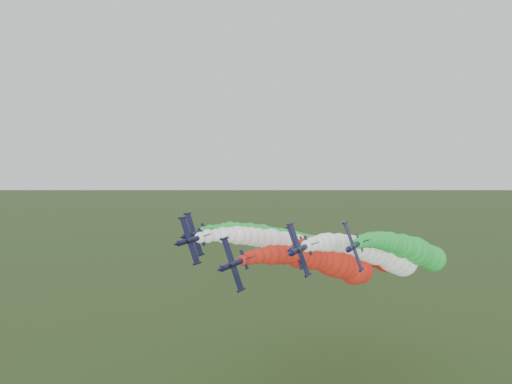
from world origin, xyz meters
TOP-DOWN VIEW (x-y plane):
  - jet_lead at (8.51, 35.69)m, footprint 15.21×70.93m
  - jet_inner_left at (-4.91, 42.16)m, footprint 16.03×71.75m
  - jet_inner_right at (19.75, 42.94)m, footprint 15.88×71.60m
  - jet_outer_left at (-9.84, 52.54)m, footprint 15.78×71.51m
  - jet_outer_right at (26.55, 53.41)m, footprint 15.48×71.20m
  - jet_trail at (11.16, 63.98)m, footprint 16.18×71.90m

SIDE VIEW (x-z plane):
  - jet_trail at x=11.16m, z-range 23.16..45.77m
  - jet_lead at x=8.51m, z-range 25.11..46.74m
  - jet_outer_left at x=-9.84m, z-range 26.76..48.97m
  - jet_outer_right at x=26.55m, z-range 26.92..48.83m
  - jet_inner_right at x=19.75m, z-range 27.02..49.33m
  - jet_inner_left at x=-4.91m, z-range 27.18..49.64m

